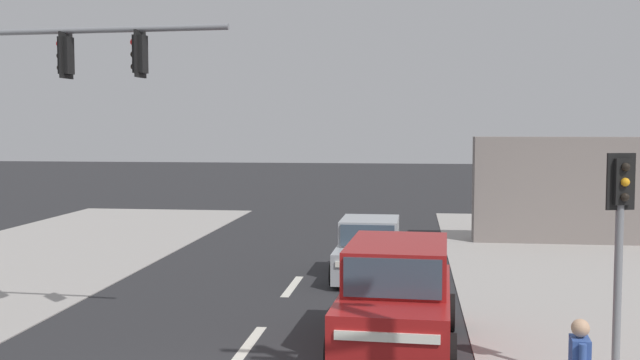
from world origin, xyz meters
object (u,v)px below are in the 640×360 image
(pedestal_signal_right_kerb, at_px, (620,230))
(hatchback_crossing_left, at_px, (369,251))
(traffic_signal_mast, at_px, (29,116))
(suv_receding_far, at_px, (397,300))

(pedestal_signal_right_kerb, xyz_separation_m, hatchback_crossing_left, (-4.15, 7.97, -1.71))
(traffic_signal_mast, relative_size, suv_receding_far, 1.30)
(suv_receding_far, bearing_deg, hatchback_crossing_left, 97.78)
(pedestal_signal_right_kerb, distance_m, suv_receding_far, 4.02)
(suv_receding_far, xyz_separation_m, hatchback_crossing_left, (-0.85, 6.25, -0.18))
(pedestal_signal_right_kerb, height_order, suv_receding_far, pedestal_signal_right_kerb)
(traffic_signal_mast, bearing_deg, hatchback_crossing_left, 45.48)
(traffic_signal_mast, height_order, suv_receding_far, traffic_signal_mast)
(pedestal_signal_right_kerb, height_order, hatchback_crossing_left, pedestal_signal_right_kerb)
(pedestal_signal_right_kerb, relative_size, hatchback_crossing_left, 0.97)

